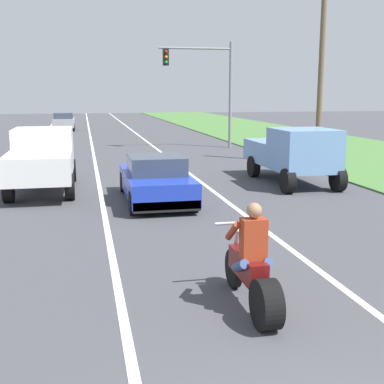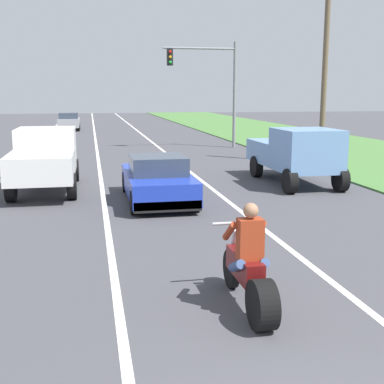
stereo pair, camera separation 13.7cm
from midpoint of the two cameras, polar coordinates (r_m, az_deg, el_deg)
name	(u,v)px [view 2 (the right image)]	position (r m, az deg, el deg)	size (l,w,h in m)	color
lane_stripe_left_solid	(14,167)	(23.16, -19.20, 2.65)	(0.14, 120.00, 0.01)	white
lane_stripe_right_solid	(179,163)	(23.28, -1.35, 3.31)	(0.14, 120.00, 0.01)	white
lane_stripe_centre_dashed	(99,165)	(22.94, -10.25, 3.02)	(0.14, 120.00, 0.01)	white
grass_verge_right	(379,157)	(26.92, 20.43, 3.72)	(10.00, 120.00, 0.06)	#477538
motorcycle_with_rider	(249,272)	(7.48, 6.99, -8.94)	(0.70, 2.21, 1.62)	black
sports_car_blue	(158,180)	(14.89, -3.64, 1.32)	(1.84, 4.30, 1.37)	#1E38B2
pickup_truck_left_lane_white	(45,157)	(17.11, -16.00, 3.80)	(2.02, 4.80, 1.98)	silver
pickup_truck_right_shoulder_light_blue	(295,152)	(18.17, 11.74, 4.40)	(2.02, 4.80, 1.98)	#6B93C6
traffic_light_mast_near	(213,78)	(29.54, 2.52, 12.66)	(4.25, 0.34, 6.00)	gray
utility_pole_roadside	(325,71)	(23.60, 14.86, 13.00)	(0.24, 0.24, 8.18)	brown
distant_car_far_ahead	(69,121)	(45.17, -13.58, 7.74)	(1.80, 4.00, 1.50)	#99999E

